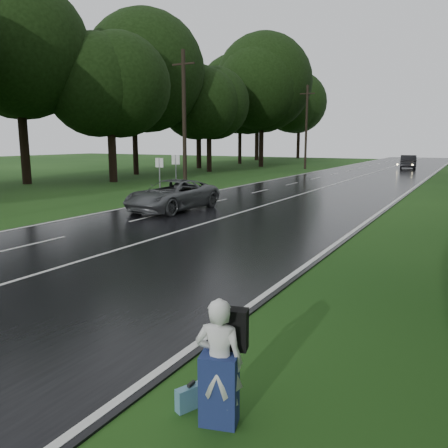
{
  "coord_description": "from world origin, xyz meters",
  "views": [
    {
      "loc": [
        9.7,
        -7.7,
        3.45
      ],
      "look_at": [
        3.55,
        3.28,
        1.1
      ],
      "focal_mm": 36.11,
      "sensor_mm": 36.0,
      "label": 1
    }
  ],
  "objects": [
    {
      "name": "grey_car",
      "position": [
        -3.28,
        10.26,
        0.78
      ],
      "size": [
        2.71,
        5.46,
        1.49
      ],
      "primitive_type": "imported",
      "rotation": [
        0.0,
        0.0,
        6.24
      ],
      "color": "#4E5153",
      "rests_on": "road"
    },
    {
      "name": "tree_left_d",
      "position": [
        -16.82,
        20.68,
        0.0
      ],
      "size": [
        8.98,
        8.98,
        14.03
      ],
      "primitive_type": null,
      "color": "black",
      "rests_on": "ground"
    },
    {
      "name": "utility_pole_mid",
      "position": [
        -8.5,
        19.08,
        0.0
      ],
      "size": [
        1.8,
        0.28,
        9.53
      ],
      "primitive_type": null,
      "color": "black",
      "rests_on": "ground"
    },
    {
      "name": "road_sign_b",
      "position": [
        -7.2,
        16.13,
        0.0
      ],
      "size": [
        0.6,
        0.1,
        2.51
      ],
      "primitive_type": null,
      "color": "white",
      "rests_on": "ground"
    },
    {
      "name": "ground",
      "position": [
        0.0,
        0.0,
        0.0
      ],
      "size": [
        160.0,
        160.0,
        0.0
      ],
      "primitive_type": "plane",
      "color": "#1F4514",
      "rests_on": "ground"
    },
    {
      "name": "hitchhiker",
      "position": [
        7.19,
        -3.32,
        0.75
      ],
      "size": [
        0.68,
        0.64,
        1.62
      ],
      "color": "silver",
      "rests_on": "ground"
    },
    {
      "name": "road_sign_a",
      "position": [
        -7.2,
        14.41,
        0.0
      ],
      "size": [
        0.57,
        0.1,
        2.38
      ],
      "primitive_type": null,
      "color": "white",
      "rests_on": "ground"
    },
    {
      "name": "tree_left_e",
      "position": [
        -16.2,
        35.17,
        0.0
      ],
      "size": [
        8.53,
        8.53,
        13.32
      ],
      "primitive_type": null,
      "color": "black",
      "rests_on": "ground"
    },
    {
      "name": "utility_pole_far",
      "position": [
        -8.5,
        44.81,
        0.0
      ],
      "size": [
        1.8,
        0.28,
        9.79
      ],
      "primitive_type": null,
      "color": "black",
      "rests_on": "ground"
    },
    {
      "name": "far_car",
      "position": [
        2.36,
        50.64,
        0.86
      ],
      "size": [
        2.45,
        5.19,
        1.64
      ],
      "primitive_type": "imported",
      "rotation": [
        0.0,
        0.0,
        3.29
      ],
      "color": "black",
      "rests_on": "road"
    },
    {
      "name": "lane_center",
      "position": [
        0.0,
        20.0,
        0.04
      ],
      "size": [
        0.12,
        140.0,
        0.01
      ],
      "primitive_type": "cube",
      "color": "silver",
      "rests_on": "road"
    },
    {
      "name": "tree_left_f",
      "position": [
        -15.17,
        46.61,
        0.0
      ],
      "size": [
        11.77,
        11.77,
        18.4
      ],
      "primitive_type": null,
      "color": "black",
      "rests_on": "ground"
    },
    {
      "name": "suitcase",
      "position": [
        6.71,
        -3.24,
        0.16
      ],
      "size": [
        0.29,
        0.45,
        0.31
      ],
      "primitive_type": "cube",
      "rotation": [
        0.0,
        0.0,
        5.88
      ],
      "color": "teal",
      "rests_on": "ground"
    },
    {
      "name": "road",
      "position": [
        0.0,
        20.0,
        0.02
      ],
      "size": [
        12.0,
        140.0,
        0.04
      ],
      "primitive_type": "cube",
      "color": "black",
      "rests_on": "ground"
    }
  ]
}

